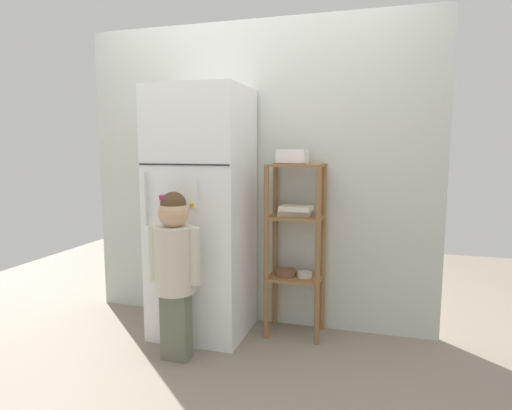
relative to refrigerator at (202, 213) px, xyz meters
name	(u,v)px	position (x,y,z in m)	size (l,w,h in m)	color
ground_plane	(241,336)	(0.29, -0.02, -0.86)	(6.00, 6.00, 0.00)	gray
kitchen_wall_back	(255,176)	(0.29, 0.31, 0.25)	(2.65, 0.03, 2.22)	silver
refrigerator	(202,213)	(0.00, 0.00, 0.00)	(0.63, 0.60, 1.72)	white
child_standing	(175,259)	(0.01, -0.44, -0.22)	(0.34, 0.25, 1.06)	#676857
pantry_shelf_unit	(295,236)	(0.64, 0.14, -0.15)	(0.39, 0.29, 1.21)	olive
fruit_bin	(293,158)	(0.61, 0.16, 0.39)	(0.21, 0.16, 0.10)	white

